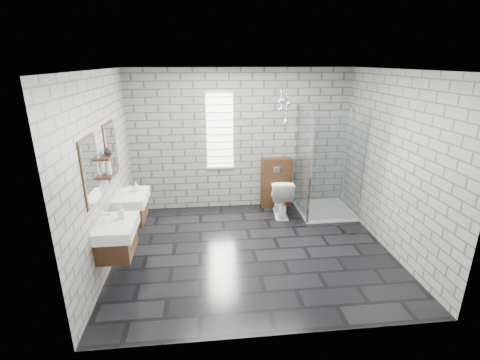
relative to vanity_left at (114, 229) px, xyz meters
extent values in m
cube|color=black|center=(1.91, 0.57, -0.77)|extent=(4.20, 3.60, 0.02)
cube|color=white|center=(1.91, 0.57, 1.95)|extent=(4.20, 3.60, 0.02)
cube|color=gray|center=(1.91, 2.38, 0.59)|extent=(4.20, 0.02, 2.70)
cube|color=gray|center=(1.91, -1.24, 0.59)|extent=(4.20, 0.02, 2.70)
cube|color=gray|center=(-0.20, 0.57, 0.59)|extent=(0.02, 3.60, 2.70)
cube|color=gray|center=(4.02, 0.57, 0.59)|extent=(0.02, 3.60, 2.70)
cube|color=#422714|center=(0.02, 0.00, -0.21)|extent=(0.42, 0.62, 0.30)
cube|color=silver|center=(0.22, 0.00, -0.18)|extent=(0.02, 0.35, 0.01)
cube|color=white|center=(0.04, 0.00, 0.02)|extent=(0.47, 0.70, 0.15)
cylinder|color=silver|center=(-0.11, 0.00, 0.15)|extent=(0.04, 0.04, 0.12)
cylinder|color=silver|center=(-0.06, 0.00, 0.20)|extent=(0.10, 0.02, 0.02)
cube|color=white|center=(-0.17, 0.00, 0.79)|extent=(0.03, 0.55, 0.80)
cube|color=#422714|center=(-0.19, 0.00, 0.79)|extent=(0.01, 0.59, 0.84)
cube|color=#422714|center=(0.02, 1.02, -0.21)|extent=(0.42, 0.62, 0.30)
cube|color=silver|center=(0.22, 1.02, -0.18)|extent=(0.02, 0.35, 0.01)
cube|color=white|center=(0.04, 1.02, 0.02)|extent=(0.47, 0.70, 0.15)
cylinder|color=silver|center=(-0.11, 1.02, 0.15)|extent=(0.04, 0.04, 0.12)
cylinder|color=silver|center=(-0.06, 1.02, 0.20)|extent=(0.10, 0.02, 0.02)
cube|color=white|center=(-0.17, 1.02, 0.79)|extent=(0.03, 0.55, 0.80)
cube|color=#422714|center=(-0.19, 1.02, 0.79)|extent=(0.01, 0.59, 0.84)
cube|color=#422714|center=(-0.12, 0.52, 0.56)|extent=(0.14, 0.30, 0.03)
cube|color=#422714|center=(-0.12, 0.52, 0.82)|extent=(0.14, 0.30, 0.03)
cube|color=white|center=(1.51, 2.35, 0.79)|extent=(0.50, 0.02, 1.40)
cube|color=white|center=(1.51, 2.34, 1.51)|extent=(0.56, 0.04, 0.04)
cube|color=white|center=(1.51, 2.34, 0.07)|extent=(0.56, 0.04, 0.04)
cube|color=white|center=(1.51, 2.33, 0.16)|extent=(0.48, 0.01, 0.02)
cube|color=white|center=(1.51, 2.33, 0.30)|extent=(0.48, 0.01, 0.02)
cube|color=white|center=(1.51, 2.33, 0.44)|extent=(0.48, 0.01, 0.02)
cube|color=white|center=(1.51, 2.33, 0.58)|extent=(0.48, 0.01, 0.02)
cube|color=white|center=(1.51, 2.33, 0.72)|extent=(0.48, 0.01, 0.02)
cube|color=white|center=(1.51, 2.33, 0.86)|extent=(0.48, 0.01, 0.02)
cube|color=white|center=(1.51, 2.33, 1.00)|extent=(0.48, 0.01, 0.02)
cube|color=white|center=(1.51, 2.33, 1.14)|extent=(0.48, 0.01, 0.02)
cube|color=white|center=(1.51, 2.33, 1.28)|extent=(0.48, 0.01, 0.03)
cube|color=white|center=(1.51, 2.33, 1.42)|extent=(0.48, 0.01, 0.03)
cube|color=#422714|center=(2.61, 2.27, -0.26)|extent=(0.60, 0.20, 1.00)
cube|color=silver|center=(2.61, 2.16, 0.04)|extent=(0.18, 0.01, 0.12)
cube|color=white|center=(3.51, 1.87, -0.73)|extent=(1.00, 1.00, 0.06)
cube|color=silver|center=(3.51, 1.38, 0.27)|extent=(1.00, 0.01, 2.00)
cube|color=silver|center=(3.02, 1.87, 0.27)|extent=(0.01, 1.00, 2.00)
cube|color=silver|center=(3.02, 1.38, 0.27)|extent=(0.03, 0.03, 2.00)
cube|color=silver|center=(3.99, 1.38, 0.27)|extent=(0.03, 0.03, 2.00)
cylinder|color=silver|center=(3.95, 2.07, 0.34)|extent=(0.02, 0.02, 1.80)
cylinder|color=silver|center=(3.87, 2.07, 1.26)|extent=(0.14, 0.14, 0.02)
sphere|color=silver|center=(2.55, 1.87, 1.40)|extent=(0.09, 0.09, 0.09)
cylinder|color=silver|center=(2.55, 1.87, 1.69)|extent=(0.01, 0.01, 0.50)
sphere|color=silver|center=(2.66, 1.87, 1.03)|extent=(0.09, 0.09, 0.09)
cylinder|color=silver|center=(2.66, 1.87, 1.51)|extent=(0.01, 0.01, 0.87)
sphere|color=silver|center=(2.62, 1.97, 1.39)|extent=(0.09, 0.09, 0.09)
cylinder|color=silver|center=(2.62, 1.97, 1.69)|extent=(0.01, 0.01, 0.51)
sphere|color=silver|center=(2.58, 1.95, 1.24)|extent=(0.09, 0.09, 0.09)
cylinder|color=silver|center=(2.58, 1.95, 1.62)|extent=(0.01, 0.01, 0.65)
sphere|color=silver|center=(2.72, 1.96, 1.33)|extent=(0.09, 0.09, 0.09)
cylinder|color=silver|center=(2.72, 1.96, 1.66)|extent=(0.01, 0.01, 0.57)
imported|color=white|center=(2.61, 1.83, -0.39)|extent=(0.47, 0.75, 0.73)
imported|color=#B2B2B2|center=(0.08, 0.11, 0.18)|extent=(0.09, 0.10, 0.18)
imported|color=#B2B2B2|center=(0.10, 1.14, 0.17)|extent=(0.13, 0.13, 0.14)
imported|color=#B2B2B2|center=(-0.11, 0.51, 0.70)|extent=(0.12, 0.12, 0.24)
imported|color=#B2B2B2|center=(-0.11, 0.59, 0.89)|extent=(0.11, 0.11, 0.11)
camera|label=1|loc=(1.19, -4.18, 2.06)|focal=26.00mm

